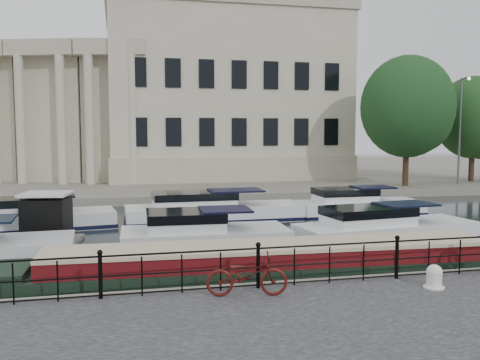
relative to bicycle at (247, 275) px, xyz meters
name	(u,v)px	position (x,y,z in m)	size (l,w,h in m)	color
ground_plane	(239,284)	(0.45, 2.85, -1.09)	(160.00, 160.00, 0.00)	black
far_bank	(153,174)	(0.45, 41.85, -0.81)	(120.00, 42.00, 0.55)	#6B665B
railing	(258,263)	(0.45, 0.60, 0.12)	(24.14, 0.14, 1.22)	black
civic_building	(144,105)	(-0.55, 37.55, 5.95)	(53.55, 31.84, 16.85)	#ADA38C
bicycle	(247,275)	(0.00, 0.00, 0.00)	(0.71, 2.04, 1.07)	#48100C
mooring_bollard	(434,277)	(4.95, -0.45, -0.24)	(0.55, 0.55, 0.62)	silver
narrowboat	(273,271)	(1.53, 2.83, -0.72)	(17.28, 3.03, 1.62)	black
harbour_hut	(47,220)	(-5.97, 10.54, -0.13)	(2.90, 2.54, 2.16)	#6B665B
cabin_cruisers	(188,227)	(-0.03, 10.92, -0.72)	(26.74, 10.07, 1.99)	silver
trees	(452,117)	(22.38, 24.34, 4.66)	(14.42, 8.43, 9.67)	black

